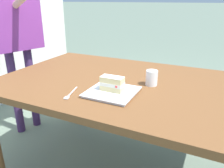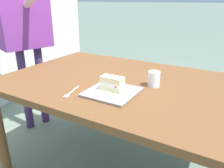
{
  "view_description": "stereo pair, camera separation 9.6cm",
  "coord_description": "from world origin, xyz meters",
  "px_view_note": "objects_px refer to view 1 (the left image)",
  "views": [
    {
      "loc": [
        0.52,
        -1.25,
        1.21
      ],
      "look_at": [
        0.02,
        -0.21,
        0.77
      ],
      "focal_mm": 35.7,
      "sensor_mm": 36.0,
      "label": 1
    },
    {
      "loc": [
        0.6,
        -1.2,
        1.21
      ],
      "look_at": [
        0.02,
        -0.21,
        0.77
      ],
      "focal_mm": 35.7,
      "sensor_mm": 36.0,
      "label": 2
    }
  ],
  "objects_px": {
    "dessert_plate": "(112,92)",
    "diner_person": "(13,19)",
    "dessert_fork": "(71,94)",
    "cake_slice": "(112,84)",
    "patio_table": "(123,92)",
    "coffee_cup": "(152,78)"
  },
  "relations": [
    {
      "from": "dessert_plate",
      "to": "dessert_fork",
      "type": "relative_size",
      "value": 1.57
    },
    {
      "from": "dessert_fork",
      "to": "cake_slice",
      "type": "bearing_deg",
      "value": 29.47
    },
    {
      "from": "patio_table",
      "to": "diner_person",
      "type": "relative_size",
      "value": 1.02
    },
    {
      "from": "patio_table",
      "to": "diner_person",
      "type": "xyz_separation_m",
      "value": [
        -1.06,
        0.14,
        0.41
      ]
    },
    {
      "from": "patio_table",
      "to": "dessert_plate",
      "type": "xyz_separation_m",
      "value": [
        0.02,
        -0.21,
        0.09
      ]
    },
    {
      "from": "cake_slice",
      "to": "coffee_cup",
      "type": "bearing_deg",
      "value": 53.3
    },
    {
      "from": "dessert_fork",
      "to": "coffee_cup",
      "type": "relative_size",
      "value": 1.81
    },
    {
      "from": "cake_slice",
      "to": "dessert_fork",
      "type": "relative_size",
      "value": 0.77
    },
    {
      "from": "dessert_plate",
      "to": "cake_slice",
      "type": "relative_size",
      "value": 2.03
    },
    {
      "from": "coffee_cup",
      "to": "cake_slice",
      "type": "bearing_deg",
      "value": -126.7
    },
    {
      "from": "dessert_plate",
      "to": "diner_person",
      "type": "xyz_separation_m",
      "value": [
        -1.09,
        0.35,
        0.33
      ]
    },
    {
      "from": "patio_table",
      "to": "diner_person",
      "type": "distance_m",
      "value": 1.15
    },
    {
      "from": "dessert_fork",
      "to": "dessert_plate",
      "type": "bearing_deg",
      "value": 28.24
    },
    {
      "from": "patio_table",
      "to": "dessert_fork",
      "type": "xyz_separation_m",
      "value": [
        -0.18,
        -0.32,
        0.08
      ]
    },
    {
      "from": "dessert_plate",
      "to": "diner_person",
      "type": "relative_size",
      "value": 0.17
    },
    {
      "from": "dessert_plate",
      "to": "patio_table",
      "type": "bearing_deg",
      "value": 96.47
    },
    {
      "from": "dessert_fork",
      "to": "diner_person",
      "type": "xyz_separation_m",
      "value": [
        -0.88,
        0.46,
        0.33
      ]
    },
    {
      "from": "patio_table",
      "to": "coffee_cup",
      "type": "height_order",
      "value": "coffee_cup"
    },
    {
      "from": "patio_table",
      "to": "dessert_plate",
      "type": "relative_size",
      "value": 6.05
    },
    {
      "from": "dessert_fork",
      "to": "coffee_cup",
      "type": "height_order",
      "value": "coffee_cup"
    },
    {
      "from": "patio_table",
      "to": "dessert_fork",
      "type": "bearing_deg",
      "value": -118.9
    },
    {
      "from": "dessert_fork",
      "to": "coffee_cup",
      "type": "distance_m",
      "value": 0.49
    }
  ]
}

